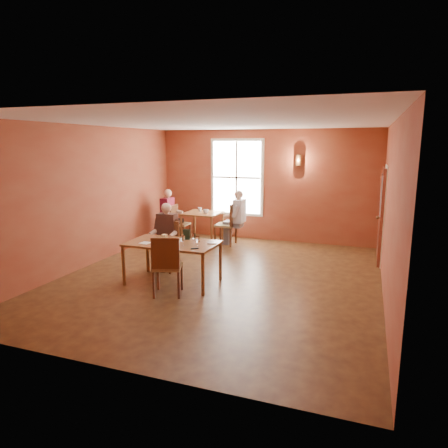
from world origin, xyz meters
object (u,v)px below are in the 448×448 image
(diner_white, at_px, (226,219))
(main_table, at_px, (173,263))
(chair_diner_white, at_px, (225,224))
(chair_diner_main, at_px, (165,247))
(diner_maroon, at_px, (180,216))
(diner_main, at_px, (164,239))
(chair_empty, at_px, (168,265))
(second_table, at_px, (203,228))
(chair_diner_maroon, at_px, (181,223))

(diner_white, bearing_deg, main_table, -179.37)
(chair_diner_white, bearing_deg, chair_diner_main, 170.13)
(chair_diner_main, xyz_separation_m, diner_maroon, (-0.89, 2.50, 0.17))
(diner_main, distance_m, chair_diner_white, 2.57)
(diner_white, bearing_deg, chair_empty, -176.47)
(chair_diner_white, distance_m, diner_maroon, 1.34)
(main_table, distance_m, chair_diner_main, 0.83)
(diner_main, xyz_separation_m, second_table, (-0.21, 2.53, -0.26))
(second_table, bearing_deg, diner_maroon, 180.00)
(diner_main, distance_m, diner_maroon, 2.69)
(chair_diner_white, relative_size, chair_diner_maroon, 1.13)
(chair_diner_white, distance_m, diner_white, 0.15)
(diner_main, distance_m, chair_empty, 1.38)
(diner_maroon, bearing_deg, chair_diner_main, 19.68)
(chair_diner_maroon, xyz_separation_m, diner_maroon, (-0.03, 0.00, 0.20))
(main_table, relative_size, chair_diner_white, 1.53)
(chair_diner_main, height_order, diner_maroon, diner_maroon)
(second_table, bearing_deg, main_table, -77.22)
(chair_empty, bearing_deg, chair_diner_main, 100.83)
(second_table, distance_m, diner_maroon, 0.73)
(diner_maroon, bearing_deg, second_table, 90.00)
(main_table, relative_size, diner_white, 1.21)
(main_table, height_order, diner_main, diner_main)
(chair_empty, distance_m, diner_white, 3.73)
(chair_diner_main, distance_m, diner_main, 0.16)
(main_table, distance_m, chair_diner_maroon, 3.44)
(chair_empty, bearing_deg, diner_maroon, 94.25)
(main_table, bearing_deg, chair_diner_white, 91.18)
(diner_main, distance_m, diner_white, 2.57)
(diner_main, bearing_deg, diner_white, -100.41)
(chair_diner_maroon, relative_size, diner_maroon, 0.71)
(main_table, xyz_separation_m, diner_white, (-0.03, 3.15, 0.30))
(second_table, bearing_deg, diner_white, 0.00)
(chair_empty, height_order, chair_diner_maroon, chair_empty)
(diner_white, relative_size, chair_diner_maroon, 1.42)
(diner_main, xyz_separation_m, diner_white, (0.47, 2.53, 0.03))
(diner_main, relative_size, second_table, 1.44)
(diner_main, xyz_separation_m, chair_empty, (0.69, -1.19, -0.14))
(chair_diner_white, height_order, diner_maroon, diner_maroon)
(chair_diner_main, xyz_separation_m, diner_white, (0.47, 2.50, 0.19))
(chair_diner_main, relative_size, second_table, 1.10)
(main_table, relative_size, chair_diner_maroon, 1.72)
(diner_main, relative_size, chair_diner_maroon, 1.37)
(main_table, relative_size, second_table, 1.81)
(chair_empty, height_order, second_table, chair_empty)
(second_table, bearing_deg, chair_diner_white, 0.00)
(main_table, xyz_separation_m, chair_diner_white, (-0.06, 3.15, 0.16))
(main_table, height_order, second_table, second_table)
(chair_empty, xyz_separation_m, chair_diner_white, (-0.26, 3.72, 0.02))
(chair_empty, bearing_deg, chair_diner_maroon, 93.86)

